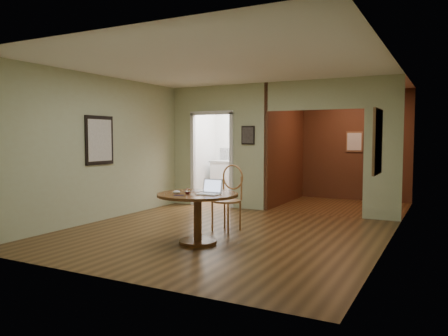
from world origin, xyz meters
The scene contains 11 objects.
floor centered at (0.00, 0.00, 0.00)m, with size 5.00×5.00×0.00m, color #3F2812.
room_shell centered at (-0.47, 3.10, 1.29)m, with size 5.20×7.50×5.00m.
dining_table centered at (0.02, -0.66, 0.55)m, with size 1.18×1.18×0.74m.
chair centered at (0.00, 0.38, 0.61)m, with size 0.54×0.54×1.10m.
open_laptop centered at (0.23, -0.66, 0.80)m, with size 0.31×0.26×0.21m.
closed_laptop centered at (0.03, -0.51, 0.75)m, with size 0.32×0.21×0.03m, color silver.
mouse centered at (-0.23, -0.83, 0.76)m, with size 0.11×0.06×0.05m, color white.
wine_glass centered at (-0.06, -0.81, 0.79)m, with size 0.08×0.08×0.09m, color white, non-canonical shape.
pen centered at (-0.09, -0.98, 0.74)m, with size 0.01×0.01×0.15m, color #0C1258.
kitchen_cabinet centered at (-1.35, 4.20, 0.47)m, with size 2.06×0.60×0.94m.
grocery_bag centered at (-0.88, 4.20, 1.08)m, with size 0.28×0.24×0.28m, color beige.
Camera 1 is at (3.28, -6.07, 1.55)m, focal length 35.00 mm.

